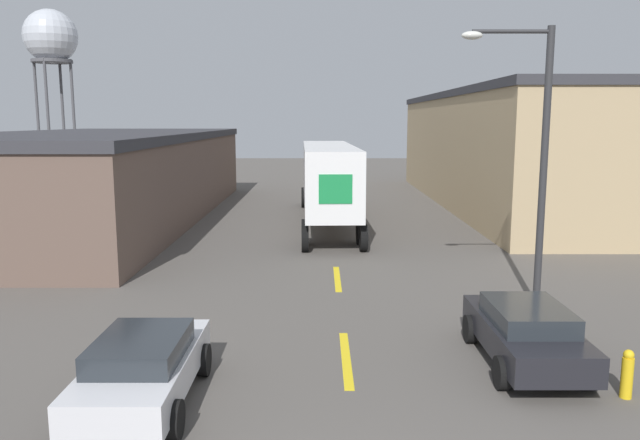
{
  "coord_description": "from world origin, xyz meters",
  "views": [
    {
      "loc": [
        -0.57,
        -6.36,
        5.18
      ],
      "look_at": [
        -0.52,
        14.83,
        1.79
      ],
      "focal_mm": 35.0,
      "sensor_mm": 36.0,
      "label": 1
    }
  ],
  "objects": [
    {
      "name": "semi_truck",
      "position": [
        -0.21,
        24.81,
        2.43
      ],
      "size": [
        3.05,
        15.77,
        4.0
      ],
      "rotation": [
        0.0,
        0.0,
        0.03
      ],
      "color": "silver",
      "rests_on": "ground_plane"
    },
    {
      "name": "warehouse_left",
      "position": [
        -12.45,
        26.42,
        2.29
      ],
      "size": [
        11.37,
        27.92,
        4.57
      ],
      "color": "brown",
      "rests_on": "ground_plane"
    },
    {
      "name": "parked_car_right_near",
      "position": [
        3.81,
        6.39,
        0.72
      ],
      "size": [
        1.92,
        4.17,
        1.34
      ],
      "color": "black",
      "rests_on": "ground_plane"
    },
    {
      "name": "water_tower",
      "position": [
        -26.95,
        56.6,
        13.04
      ],
      "size": [
        5.14,
        5.14,
        15.88
      ],
      "color": "#47474C",
      "rests_on": "ground_plane"
    },
    {
      "name": "street_lamp",
      "position": [
        5.2,
        10.54,
        4.45
      ],
      "size": [
        2.46,
        0.32,
        7.64
      ],
      "color": "#2D2D30",
      "rests_on": "ground_plane"
    },
    {
      "name": "parked_car_left_near",
      "position": [
        -3.81,
        4.47,
        0.72
      ],
      "size": [
        1.92,
        4.17,
        1.34
      ],
      "color": "silver",
      "rests_on": "ground_plane"
    },
    {
      "name": "road_centerline",
      "position": [
        0.0,
        6.69,
        0.0
      ],
      "size": [
        0.2,
        17.35,
        0.01
      ],
      "color": "yellow",
      "rests_on": "ground_plane"
    },
    {
      "name": "warehouse_right",
      "position": [
        12.14,
        32.37,
        3.45
      ],
      "size": [
        10.75,
        29.91,
        6.9
      ],
      "color": "tan",
      "rests_on": "ground_plane"
    },
    {
      "name": "fire_hydrant",
      "position": [
        5.21,
        4.75,
        0.47
      ],
      "size": [
        0.22,
        0.22,
        0.95
      ],
      "color": "gold",
      "rests_on": "ground_plane"
    }
  ]
}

